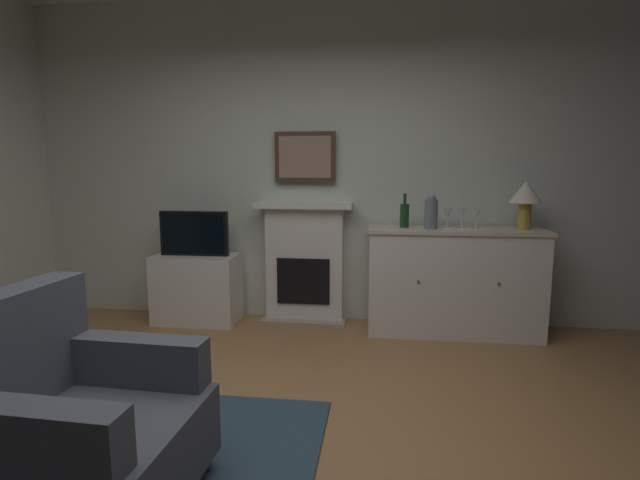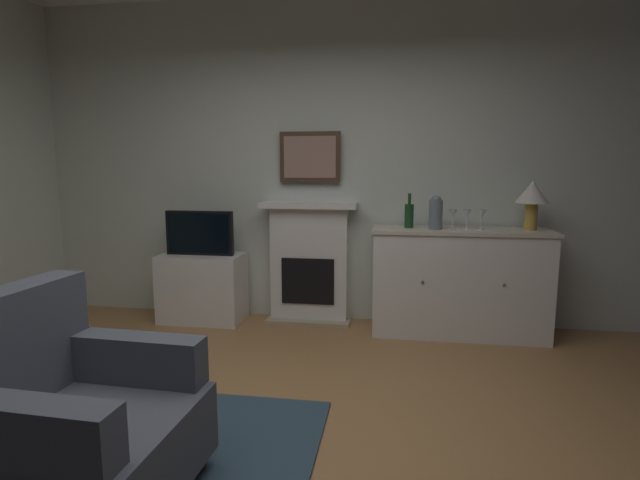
% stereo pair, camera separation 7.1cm
% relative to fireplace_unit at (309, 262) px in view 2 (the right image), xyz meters
% --- Properties ---
extents(ground_plane, '(5.60, 4.66, 0.10)m').
position_rel_fireplace_unit_xyz_m(ground_plane, '(0.17, -2.17, -0.60)').
color(ground_plane, '#9E7042').
rests_on(ground_plane, ground).
extents(wall_rear, '(5.60, 0.06, 2.91)m').
position_rel_fireplace_unit_xyz_m(wall_rear, '(0.17, 0.13, 0.91)').
color(wall_rear, silver).
rests_on(wall_rear, ground_plane).
extents(fireplace_unit, '(0.87, 0.30, 1.10)m').
position_rel_fireplace_unit_xyz_m(fireplace_unit, '(0.00, 0.00, 0.00)').
color(fireplace_unit, white).
rests_on(fireplace_unit, ground_plane).
extents(framed_picture, '(0.55, 0.04, 0.45)m').
position_rel_fireplace_unit_xyz_m(framed_picture, '(0.00, 0.05, 0.95)').
color(framed_picture, '#473323').
extents(sideboard_cabinet, '(1.45, 0.49, 0.91)m').
position_rel_fireplace_unit_xyz_m(sideboard_cabinet, '(1.31, -0.18, -0.09)').
color(sideboard_cabinet, white).
rests_on(sideboard_cabinet, ground_plane).
extents(table_lamp, '(0.26, 0.26, 0.40)m').
position_rel_fireplace_unit_xyz_m(table_lamp, '(1.85, -0.18, 0.64)').
color(table_lamp, '#B79338').
rests_on(table_lamp, sideboard_cabinet).
extents(wine_bottle, '(0.08, 0.08, 0.29)m').
position_rel_fireplace_unit_xyz_m(wine_bottle, '(0.88, -0.16, 0.46)').
color(wine_bottle, '#193F1E').
rests_on(wine_bottle, sideboard_cabinet).
extents(wine_glass_left, '(0.07, 0.07, 0.16)m').
position_rel_fireplace_unit_xyz_m(wine_glass_left, '(1.24, -0.18, 0.48)').
color(wine_glass_left, silver).
rests_on(wine_glass_left, sideboard_cabinet).
extents(wine_glass_center, '(0.07, 0.07, 0.16)m').
position_rel_fireplace_unit_xyz_m(wine_glass_center, '(1.35, -0.20, 0.48)').
color(wine_glass_center, silver).
rests_on(wine_glass_center, sideboard_cabinet).
extents(wine_glass_right, '(0.07, 0.07, 0.16)m').
position_rel_fireplace_unit_xyz_m(wine_glass_right, '(1.46, -0.23, 0.48)').
color(wine_glass_right, silver).
rests_on(wine_glass_right, sideboard_cabinet).
extents(vase_decorative, '(0.11, 0.11, 0.28)m').
position_rel_fireplace_unit_xyz_m(vase_decorative, '(1.10, -0.23, 0.50)').
color(vase_decorative, slate).
rests_on(vase_decorative, sideboard_cabinet).
extents(tv_cabinet, '(0.75, 0.42, 0.62)m').
position_rel_fireplace_unit_xyz_m(tv_cabinet, '(-0.97, -0.16, -0.24)').
color(tv_cabinet, white).
rests_on(tv_cabinet, ground_plane).
extents(tv_set, '(0.62, 0.07, 0.40)m').
position_rel_fireplace_unit_xyz_m(tv_set, '(-0.98, -0.19, 0.28)').
color(tv_set, black).
rests_on(tv_set, tv_cabinet).
extents(armchair, '(0.84, 0.81, 0.92)m').
position_rel_fireplace_unit_xyz_m(armchair, '(-0.52, -2.61, -0.17)').
color(armchair, '#474C56').
rests_on(armchair, ground_plane).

